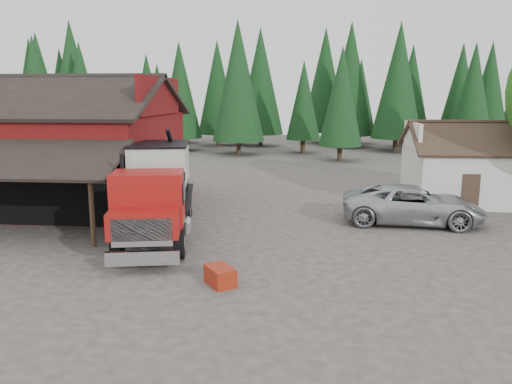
# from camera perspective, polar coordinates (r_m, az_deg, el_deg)

# --- Properties ---
(ground) EXTENTS (120.00, 120.00, 0.00)m
(ground) POSITION_cam_1_polar(r_m,az_deg,el_deg) (17.89, -3.94, -8.75)
(ground) COLOR #413933
(ground) RESTS_ON ground
(red_barn) EXTENTS (12.80, 13.63, 7.18)m
(red_barn) POSITION_cam_1_polar(r_m,az_deg,el_deg) (30.09, -21.83, 3.86)
(red_barn) COLOR maroon
(red_barn) RESTS_ON ground
(farmhouse) EXTENTS (8.60, 6.42, 4.65)m
(farmhouse) POSITION_cam_1_polar(r_m,az_deg,el_deg) (31.57, 24.38, 2.09)
(farmhouse) COLOR silver
(farmhouse) RESTS_ON ground
(conifer_backdrop) EXTENTS (76.00, 16.00, 16.00)m
(conifer_backdrop) POSITION_cam_1_polar(r_m,az_deg,el_deg) (58.96, 2.92, 5.18)
(conifer_backdrop) COLOR black
(conifer_backdrop) RESTS_ON ground
(near_pine_a) EXTENTS (4.40, 4.40, 11.40)m
(near_pine_a) POSITION_cam_1_polar(r_m,az_deg,el_deg) (51.06, -23.85, 10.53)
(near_pine_a) COLOR #382619
(near_pine_a) RESTS_ON ground
(near_pine_b) EXTENTS (3.96, 3.96, 10.40)m
(near_pine_b) POSITION_cam_1_polar(r_m,az_deg,el_deg) (46.69, 9.74, 10.72)
(near_pine_b) COLOR #382619
(near_pine_b) RESTS_ON ground
(near_pine_d) EXTENTS (5.28, 5.28, 13.40)m
(near_pine_d) POSITION_cam_1_polar(r_m,az_deg,el_deg) (51.07, -2.06, 12.58)
(near_pine_d) COLOR #382619
(near_pine_d) RESTS_ON ground
(feed_truck) EXTENTS (4.45, 10.26, 4.49)m
(feed_truck) POSITION_cam_1_polar(r_m,az_deg,el_deg) (21.94, -11.28, 0.46)
(feed_truck) COLOR black
(feed_truck) RESTS_ON ground
(silver_car) EXTENTS (6.80, 3.58, 1.83)m
(silver_car) POSITION_cam_1_polar(r_m,az_deg,el_deg) (24.87, 17.48, -1.38)
(silver_car) COLOR #B0B2B8
(silver_car) RESTS_ON ground
(equip_box) EXTENTS (1.20, 1.30, 0.60)m
(equip_box) POSITION_cam_1_polar(r_m,az_deg,el_deg) (16.38, -4.11, -9.54)
(equip_box) COLOR maroon
(equip_box) RESTS_ON ground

